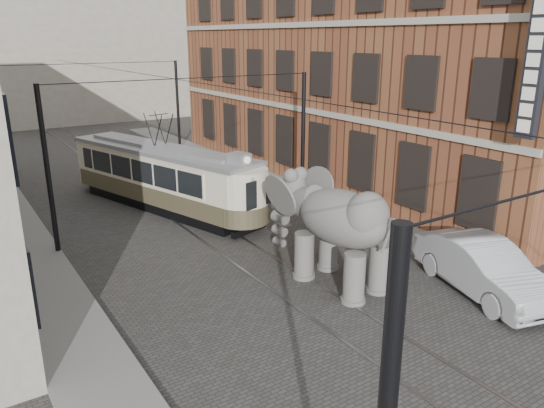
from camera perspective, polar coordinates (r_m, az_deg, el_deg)
ground at (r=17.12m, az=1.01°, el=-8.06°), size 120.00×120.00×0.00m
tram_rails at (r=17.12m, az=1.01°, el=-8.02°), size 1.54×80.00×0.02m
sidewalk_right at (r=20.78m, az=14.89°, el=-3.69°), size 2.00×60.00×0.15m
sidewalk_left at (r=14.89m, az=-20.81°, el=-13.21°), size 2.00×60.00×0.15m
brick_building at (r=29.37m, az=9.36°, el=14.64°), size 8.00×26.00×12.00m
distant_block at (r=53.48m, az=-24.68°, el=15.67°), size 28.00×10.00×14.00m
catenary at (r=20.17m, az=-7.41°, el=4.82°), size 11.00×30.20×6.00m
tram at (r=23.89m, az=-11.94°, el=4.47°), size 5.27×10.96×4.28m
elephant at (r=16.22m, az=7.55°, el=-3.20°), size 3.61×5.83×3.39m
parked_car at (r=17.15m, az=21.96°, el=-6.40°), size 2.95×5.21×1.63m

